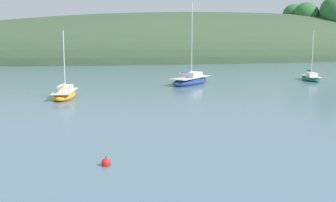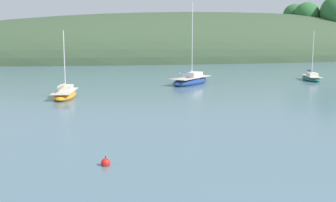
{
  "view_description": "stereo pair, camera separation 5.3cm",
  "coord_description": "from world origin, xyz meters",
  "views": [
    {
      "loc": [
        -6.82,
        -10.08,
        6.11
      ],
      "look_at": [
        0.0,
        20.0,
        1.2
      ],
      "focal_mm": 47.27,
      "sensor_mm": 36.0,
      "label": 1
    },
    {
      "loc": [
        -6.77,
        -10.09,
        6.11
      ],
      "look_at": [
        0.0,
        20.0,
        1.2
      ],
      "focal_mm": 47.27,
      "sensor_mm": 36.0,
      "label": 2
    }
  ],
  "objects": [
    {
      "name": "far_shoreline_hill",
      "position": [
        25.15,
        85.54,
        0.06
      ],
      "size": [
        150.0,
        36.0,
        24.16
      ],
      "color": "#384C33",
      "rests_on": "ground"
    },
    {
      "name": "sailboat_navy_dinghy",
      "position": [
        -7.19,
        31.28,
        0.34
      ],
      "size": [
        2.77,
        5.6,
        6.34
      ],
      "color": "orange",
      "rests_on": "ground"
    },
    {
      "name": "mooring_buoy_inner",
      "position": [
        -5.27,
        9.61,
        0.12
      ],
      "size": [
        0.44,
        0.44,
        0.54
      ],
      "color": "red",
      "rests_on": "ground"
    },
    {
      "name": "sailboat_orange_cutter",
      "position": [
        22.59,
        39.33,
        0.32
      ],
      "size": [
        2.44,
        4.87,
        6.27
      ],
      "color": "#196B56",
      "rests_on": "ground"
    },
    {
      "name": "sailboat_yellow_far",
      "position": [
        6.94,
        38.92,
        0.42
      ],
      "size": [
        6.43,
        6.4,
        9.65
      ],
      "color": "navy",
      "rests_on": "ground"
    }
  ]
}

